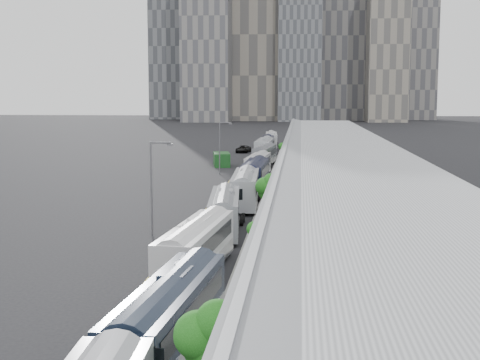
# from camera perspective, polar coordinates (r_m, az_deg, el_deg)

# --- Properties ---
(sidewalk) EXTENTS (10.00, 170.00, 0.12)m
(sidewalk) POSITION_cam_1_polar(r_m,az_deg,el_deg) (67.55, 5.46, -3.14)
(sidewalk) COLOR gray
(sidewalk) RESTS_ON ground
(lane_line) EXTENTS (0.12, 160.00, 0.02)m
(lane_line) POSITION_cam_1_polar(r_m,az_deg,el_deg) (68.30, -3.40, -3.05)
(lane_line) COLOR gold
(lane_line) RESTS_ON ground
(depot) EXTENTS (12.45, 160.40, 7.20)m
(depot) POSITION_cam_1_polar(r_m,az_deg,el_deg) (67.16, 8.90, -0.28)
(depot) COLOR gray
(depot) RESTS_ON ground
(skyline) EXTENTS (145.00, 64.00, 120.00)m
(skyline) POSITION_cam_1_polar(r_m,az_deg,el_deg) (338.03, 3.29, 13.78)
(skyline) COLOR slate
(skyline) RESTS_ON ground
(bus_1) EXTENTS (3.67, 13.11, 3.78)m
(bus_1) POSITION_cam_1_polar(r_m,az_deg,el_deg) (31.89, -6.00, -12.19)
(bus_1) COLOR black
(bus_1) RESTS_ON ground
(bus_2) EXTENTS (3.77, 13.03, 3.75)m
(bus_2) POSITION_cam_1_polar(r_m,az_deg,el_deg) (45.63, -3.73, -6.21)
(bus_2) COLOR silver
(bus_2) RESTS_ON ground
(bus_3) EXTENTS (3.58, 12.73, 3.67)m
(bus_3) POSITION_cam_1_polar(r_m,az_deg,el_deg) (59.64, -1.32, -3.04)
(bus_3) COLOR slate
(bus_3) RESTS_ON ground
(bus_4) EXTENTS (3.19, 13.47, 3.91)m
(bus_4) POSITION_cam_1_polar(r_m,az_deg,el_deg) (73.75, 0.46, -0.98)
(bus_4) COLOR #9A9CA3
(bus_4) RESTS_ON ground
(bus_5) EXTENTS (3.06, 13.46, 3.92)m
(bus_5) POSITION_cam_1_polar(r_m,az_deg,el_deg) (86.56, 1.29, 0.24)
(bus_5) COLOR #171A33
(bus_5) RESTS_ON ground
(bus_6) EXTENTS (3.33, 12.27, 3.55)m
(bus_6) POSITION_cam_1_polar(r_m,az_deg,el_deg) (100.35, 1.54, 1.11)
(bus_6) COLOR silver
(bus_6) RESTS_ON ground
(bus_7) EXTENTS (3.75, 12.66, 3.65)m
(bus_7) POSITION_cam_1_polar(r_m,az_deg,el_deg) (116.70, 2.12, 1.99)
(bus_7) COLOR slate
(bus_7) RESTS_ON ground
(bus_8) EXTENTS (3.21, 14.10, 4.10)m
(bus_8) POSITION_cam_1_polar(r_m,az_deg,el_deg) (128.49, 2.11, 2.55)
(bus_8) COLOR #A7AAB1
(bus_8) RESTS_ON ground
(bus_9) EXTENTS (3.03, 12.57, 3.65)m
(bus_9) POSITION_cam_1_polar(r_m,az_deg,el_deg) (143.93, 2.40, 2.98)
(bus_9) COLOR black
(bus_9) RESTS_ON ground
(bus_10) EXTENTS (3.23, 12.99, 3.76)m
(bus_10) POSITION_cam_1_polar(r_m,az_deg,el_deg) (157.02, 2.70, 3.35)
(bus_10) COLOR silver
(bus_10) RESTS_ON ground
(tree_0) EXTENTS (2.28, 2.28, 5.13)m
(tree_0) POSITION_cam_1_polar(r_m,az_deg,el_deg) (23.78, -2.23, -12.96)
(tree_0) COLOR black
(tree_0) RESTS_ON ground
(tree_1) EXTENTS (1.37, 1.37, 3.93)m
(tree_1) POSITION_cam_1_polar(r_m,az_deg,el_deg) (44.54, 1.91, -4.43)
(tree_1) COLOR black
(tree_1) RESTS_ON ground
(tree_2) EXTENTS (2.46, 2.46, 4.38)m
(tree_2) POSITION_cam_1_polar(r_m,az_deg,el_deg) (66.94, 2.55, -0.55)
(tree_2) COLOR black
(tree_2) RESTS_ON ground
(tree_3) EXTENTS (1.08, 1.08, 3.55)m
(tree_3) POSITION_cam_1_polar(r_m,az_deg,el_deg) (89.52, 3.66, 1.26)
(tree_3) COLOR black
(tree_3) RESTS_ON ground
(tree_4) EXTENTS (1.85, 1.85, 3.98)m
(tree_4) POSITION_cam_1_polar(r_m,az_deg,el_deg) (119.61, 3.87, 2.82)
(tree_4) COLOR black
(tree_4) RESTS_ON ground
(street_lamp_near) EXTENTS (2.04, 0.22, 8.23)m
(street_lamp_near) POSITION_cam_1_polar(r_m,az_deg,el_deg) (58.56, -7.38, -0.08)
(street_lamp_near) COLOR #59595E
(street_lamp_near) RESTS_ON ground
(street_lamp_far) EXTENTS (2.04, 0.22, 8.13)m
(street_lamp_far) POSITION_cam_1_polar(r_m,az_deg,el_deg) (103.71, -1.64, 3.11)
(street_lamp_far) COLOR #59595E
(street_lamp_far) RESTS_ON ground
(shipping_container) EXTENTS (3.64, 6.33, 2.32)m
(shipping_container) POSITION_cam_1_polar(r_m,az_deg,el_deg) (115.88, -1.58, 1.76)
(shipping_container) COLOR #134017
(shipping_container) RESTS_ON ground
(suv) EXTENTS (3.27, 5.78, 1.52)m
(suv) POSITION_cam_1_polar(r_m,az_deg,el_deg) (143.54, 0.28, 2.66)
(suv) COLOR black
(suv) RESTS_ON ground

